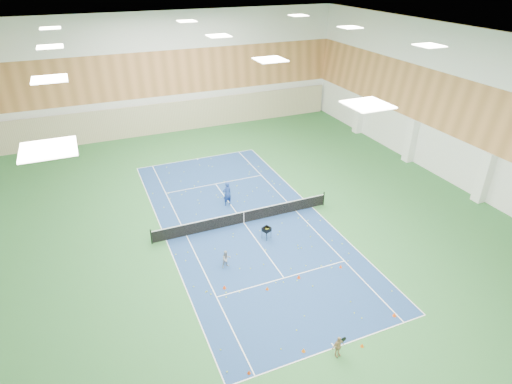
% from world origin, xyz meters
% --- Properties ---
extents(ground, '(40.00, 40.00, 0.00)m').
position_xyz_m(ground, '(0.00, 0.00, 0.00)').
color(ground, '#2B6430').
rests_on(ground, ground).
extents(room_shell, '(36.00, 40.00, 12.00)m').
position_xyz_m(room_shell, '(0.00, 0.00, 6.00)').
color(room_shell, white).
rests_on(room_shell, ground).
extents(wood_cladding, '(36.00, 40.00, 8.00)m').
position_xyz_m(wood_cladding, '(0.00, 0.00, 8.00)').
color(wood_cladding, '#BF7D47').
rests_on(wood_cladding, room_shell).
extents(ceiling_light_grid, '(21.40, 25.40, 0.06)m').
position_xyz_m(ceiling_light_grid, '(0.00, 0.00, 11.92)').
color(ceiling_light_grid, white).
rests_on(ceiling_light_grid, room_shell).
extents(court_surface, '(10.97, 23.77, 0.01)m').
position_xyz_m(court_surface, '(0.00, 0.00, 0.01)').
color(court_surface, navy).
rests_on(court_surface, ground).
extents(tennis_balls_scatter, '(10.57, 22.77, 0.07)m').
position_xyz_m(tennis_balls_scatter, '(0.00, 0.00, 0.05)').
color(tennis_balls_scatter, '#C6E627').
rests_on(tennis_balls_scatter, ground).
extents(tennis_net, '(12.80, 0.10, 1.10)m').
position_xyz_m(tennis_net, '(0.00, 0.00, 0.55)').
color(tennis_net, black).
rests_on(tennis_net, ground).
extents(back_curtain, '(35.40, 0.16, 3.20)m').
position_xyz_m(back_curtain, '(0.00, 19.75, 1.60)').
color(back_curtain, '#C6B793').
rests_on(back_curtain, ground).
extents(coach, '(0.79, 0.61, 1.94)m').
position_xyz_m(coach, '(-0.22, 2.81, 0.97)').
color(coach, navy).
rests_on(coach, ground).
extents(child_court, '(0.62, 0.51, 1.15)m').
position_xyz_m(child_court, '(-2.72, -4.11, 0.57)').
color(child_court, '#97989F').
rests_on(child_court, ground).
extents(child_apron, '(0.70, 0.35, 1.16)m').
position_xyz_m(child_apron, '(-0.14, -12.30, 0.58)').
color(child_apron, tan).
rests_on(child_apron, ground).
extents(ball_cart, '(0.66, 0.66, 0.87)m').
position_xyz_m(ball_cart, '(0.69, -2.34, 0.43)').
color(ball_cart, black).
rests_on(ball_cart, ground).
extents(cone_svc_a, '(0.21, 0.21, 0.23)m').
position_xyz_m(cone_svc_a, '(-3.48, -5.89, 0.12)').
color(cone_svc_a, '#FF430D').
rests_on(cone_svc_a, ground).
extents(cone_svc_b, '(0.20, 0.20, 0.22)m').
position_xyz_m(cone_svc_b, '(-1.30, -6.91, 0.11)').
color(cone_svc_b, '#F7610D').
rests_on(cone_svc_b, ground).
extents(cone_svc_c, '(0.22, 0.22, 0.24)m').
position_xyz_m(cone_svc_c, '(0.79, -6.73, 0.12)').
color(cone_svc_c, '#F1420C').
rests_on(cone_svc_c, ground).
extents(cone_svc_d, '(0.19, 0.19, 0.21)m').
position_xyz_m(cone_svc_d, '(3.55, -6.85, 0.10)').
color(cone_svc_d, '#F8480D').
rests_on(cone_svc_d, ground).
extents(cone_base_a, '(0.18, 0.18, 0.20)m').
position_xyz_m(cone_base_a, '(-4.31, -11.63, 0.10)').
color(cone_base_a, '#D5410B').
rests_on(cone_base_a, ground).
extents(cone_base_b, '(0.20, 0.20, 0.22)m').
position_xyz_m(cone_base_b, '(-1.48, -11.50, 0.11)').
color(cone_base_b, orange).
rests_on(cone_base_b, ground).
extents(cone_base_c, '(0.18, 0.18, 0.19)m').
position_xyz_m(cone_base_c, '(1.24, -12.32, 0.10)').
color(cone_base_c, '#E7580C').
rests_on(cone_base_c, ground).
extents(cone_base_d, '(0.22, 0.22, 0.24)m').
position_xyz_m(cone_base_d, '(3.95, -11.31, 0.12)').
color(cone_base_d, '#F94B0D').
rests_on(cone_base_d, ground).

